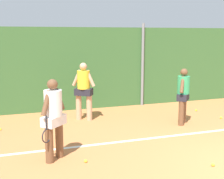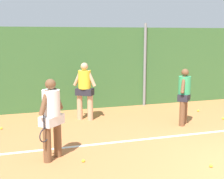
% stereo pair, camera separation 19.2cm
% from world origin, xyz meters
% --- Properties ---
extents(ground_plane, '(31.85, 31.85, 0.00)m').
position_xyz_m(ground_plane, '(0.00, 1.76, 0.00)').
color(ground_plane, '#C67542').
extents(hedge_fence_backdrop, '(20.70, 0.25, 2.79)m').
position_xyz_m(hedge_fence_backdrop, '(0.00, 5.98, 1.40)').
color(hedge_fence_backdrop, '#386633').
rests_on(hedge_fence_backdrop, ground_plane).
extents(fence_post_center, '(0.10, 0.10, 2.94)m').
position_xyz_m(fence_post_center, '(0.00, 5.80, 1.47)').
color(fence_post_center, gray).
rests_on(fence_post_center, ground_plane).
extents(court_baseline_paint, '(15.13, 0.10, 0.01)m').
position_xyz_m(court_baseline_paint, '(0.00, 2.36, 0.00)').
color(court_baseline_paint, white).
rests_on(court_baseline_paint, ground_plane).
extents(player_foreground_near, '(0.56, 0.62, 1.68)m').
position_xyz_m(player_foreground_near, '(-3.72, 1.79, 0.94)').
color(player_foreground_near, brown).
rests_on(player_foreground_near, ground_plane).
extents(player_midcourt, '(0.52, 0.62, 1.61)m').
position_xyz_m(player_midcourt, '(0.13, 3.23, 0.90)').
color(player_midcourt, brown).
rests_on(player_midcourt, ground_plane).
extents(player_backcourt_far, '(0.63, 0.53, 1.73)m').
position_xyz_m(player_backcourt_far, '(-2.46, 4.54, 0.97)').
color(player_backcourt_far, tan).
rests_on(player_backcourt_far, ground_plane).
extents(tennis_ball_1, '(0.07, 0.07, 0.07)m').
position_xyz_m(tennis_ball_1, '(-3.15, 1.45, 0.03)').
color(tennis_ball_1, '#CCDB33').
rests_on(tennis_ball_1, ground_plane).
extents(tennis_ball_4, '(0.07, 0.07, 0.07)m').
position_xyz_m(tennis_ball_4, '(-0.82, 0.49, 0.03)').
color(tennis_ball_4, '#CCDB33').
rests_on(tennis_ball_4, ground_plane).
extents(tennis_ball_5, '(0.07, 0.07, 0.07)m').
position_xyz_m(tennis_ball_5, '(1.56, 3.33, 0.03)').
color(tennis_ball_5, '#CCDB33').
rests_on(tennis_ball_5, ground_plane).
extents(tennis_ball_8, '(0.07, 0.07, 0.07)m').
position_xyz_m(tennis_ball_8, '(1.37, 4.39, 0.03)').
color(tennis_ball_8, '#CCDB33').
rests_on(tennis_ball_8, ground_plane).
extents(tennis_ball_12, '(0.07, 0.07, 0.07)m').
position_xyz_m(tennis_ball_12, '(-4.86, 4.23, 0.03)').
color(tennis_ball_12, '#CCDB33').
rests_on(tennis_ball_12, ground_plane).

